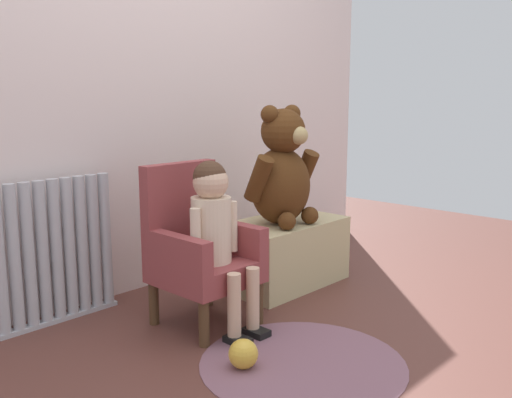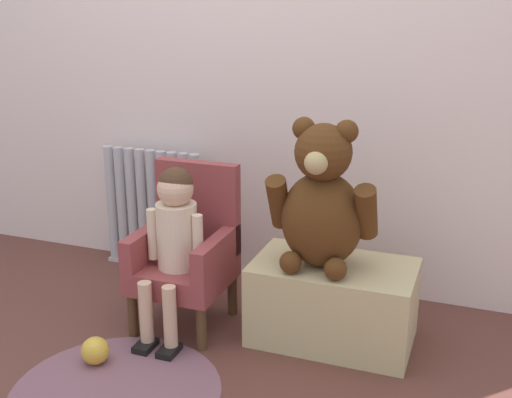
{
  "view_description": "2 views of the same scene",
  "coord_description": "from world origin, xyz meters",
  "px_view_note": "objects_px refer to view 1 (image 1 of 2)",
  "views": [
    {
      "loc": [
        -1.64,
        -1.29,
        1.0
      ],
      "look_at": [
        0.29,
        0.52,
        0.51
      ],
      "focal_mm": 40.0,
      "sensor_mm": 36.0,
      "label": 1
    },
    {
      "loc": [
        1.13,
        -1.77,
        1.4
      ],
      "look_at": [
        0.25,
        0.58,
        0.59
      ],
      "focal_mm": 45.0,
      "sensor_mm": 36.0,
      "label": 2
    }
  ],
  "objects_px": {
    "child_armchair": "(198,248)",
    "floor_rug": "(303,363)",
    "low_bench": "(283,253)",
    "radiator": "(56,252)",
    "child_figure": "(215,221)",
    "large_teddy_bear": "(282,172)",
    "toy_ball": "(243,354)"
  },
  "relations": [
    {
      "from": "child_armchair",
      "to": "child_figure",
      "type": "relative_size",
      "value": 0.96
    },
    {
      "from": "low_bench",
      "to": "large_teddy_bear",
      "type": "distance_m",
      "value": 0.44
    },
    {
      "from": "radiator",
      "to": "child_figure",
      "type": "bearing_deg",
      "value": -53.2
    },
    {
      "from": "child_armchair",
      "to": "floor_rug",
      "type": "bearing_deg",
      "value": -90.85
    },
    {
      "from": "toy_ball",
      "to": "radiator",
      "type": "bearing_deg",
      "value": 104.55
    },
    {
      "from": "large_teddy_bear",
      "to": "toy_ball",
      "type": "xyz_separation_m",
      "value": [
        -0.77,
        -0.48,
        -0.55
      ]
    },
    {
      "from": "child_figure",
      "to": "floor_rug",
      "type": "height_order",
      "value": "child_figure"
    },
    {
      "from": "child_armchair",
      "to": "low_bench",
      "type": "xyz_separation_m",
      "value": [
        0.64,
        0.05,
        -0.16
      ]
    },
    {
      "from": "radiator",
      "to": "toy_ball",
      "type": "bearing_deg",
      "value": -75.45
    },
    {
      "from": "child_figure",
      "to": "toy_ball",
      "type": "xyz_separation_m",
      "value": [
        -0.19,
        -0.35,
        -0.42
      ]
    },
    {
      "from": "toy_ball",
      "to": "child_armchair",
      "type": "bearing_deg",
      "value": 67.83
    },
    {
      "from": "floor_rug",
      "to": "toy_ball",
      "type": "bearing_deg",
      "value": 142.08
    },
    {
      "from": "large_teddy_bear",
      "to": "floor_rug",
      "type": "height_order",
      "value": "large_teddy_bear"
    },
    {
      "from": "child_figure",
      "to": "toy_ball",
      "type": "height_order",
      "value": "child_figure"
    },
    {
      "from": "low_bench",
      "to": "toy_ball",
      "type": "height_order",
      "value": "low_bench"
    },
    {
      "from": "large_teddy_bear",
      "to": "child_figure",
      "type": "bearing_deg",
      "value": -167.05
    },
    {
      "from": "child_figure",
      "to": "toy_ball",
      "type": "relative_size",
      "value": 6.54
    },
    {
      "from": "large_teddy_bear",
      "to": "child_armchair",
      "type": "bearing_deg",
      "value": -177.74
    },
    {
      "from": "floor_rug",
      "to": "low_bench",
      "type": "bearing_deg",
      "value": 45.0
    },
    {
      "from": "large_teddy_bear",
      "to": "toy_ball",
      "type": "bearing_deg",
      "value": -148.15
    },
    {
      "from": "child_figure",
      "to": "floor_rug",
      "type": "bearing_deg",
      "value": -91.05
    },
    {
      "from": "radiator",
      "to": "toy_ball",
      "type": "relative_size",
      "value": 5.77
    },
    {
      "from": "child_armchair",
      "to": "large_teddy_bear",
      "type": "height_order",
      "value": "large_teddy_bear"
    },
    {
      "from": "floor_rug",
      "to": "toy_ball",
      "type": "height_order",
      "value": "toy_ball"
    },
    {
      "from": "child_figure",
      "to": "floor_rug",
      "type": "relative_size",
      "value": 0.93
    },
    {
      "from": "child_figure",
      "to": "toy_ball",
      "type": "bearing_deg",
      "value": -118.34
    },
    {
      "from": "floor_rug",
      "to": "child_armchair",
      "type": "bearing_deg",
      "value": 89.15
    },
    {
      "from": "child_figure",
      "to": "large_teddy_bear",
      "type": "relative_size",
      "value": 1.21
    },
    {
      "from": "radiator",
      "to": "large_teddy_bear",
      "type": "bearing_deg",
      "value": -23.08
    },
    {
      "from": "radiator",
      "to": "floor_rug",
      "type": "xyz_separation_m",
      "value": [
        0.41,
        -1.05,
        -0.31
      ]
    },
    {
      "from": "radiator",
      "to": "toy_ball",
      "type": "xyz_separation_m",
      "value": [
        0.24,
        -0.91,
        -0.26
      ]
    },
    {
      "from": "radiator",
      "to": "floor_rug",
      "type": "height_order",
      "value": "radiator"
    }
  ]
}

